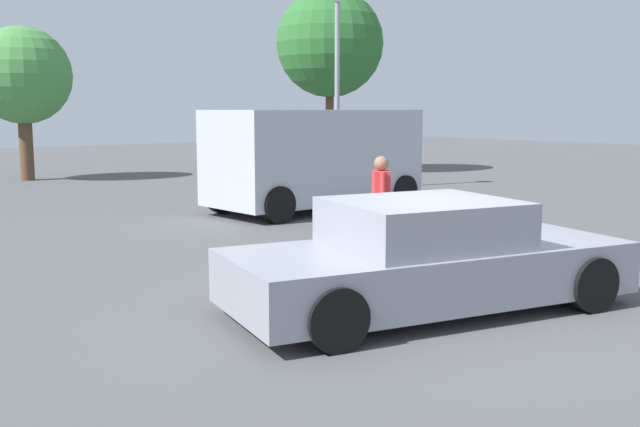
# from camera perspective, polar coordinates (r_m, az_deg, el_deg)

# --- Properties ---
(ground_plane) EXTENTS (80.00, 80.00, 0.00)m
(ground_plane) POSITION_cam_1_polar(r_m,az_deg,el_deg) (8.69, 7.65, -7.31)
(ground_plane) COLOR #515154
(sedan_foreground) EXTENTS (4.96, 2.84, 1.28)m
(sedan_foreground) POSITION_cam_1_polar(r_m,az_deg,el_deg) (8.52, 8.29, -3.54)
(sedan_foreground) COLOR gray
(sedan_foreground) RESTS_ON ground_plane
(van_white) EXTENTS (5.04, 2.46, 2.28)m
(van_white) POSITION_cam_1_polar(r_m,az_deg,el_deg) (16.78, -0.36, 4.43)
(van_white) COLOR #B2B7C1
(van_white) RESTS_ON ground_plane
(pedestrian) EXTENTS (0.43, 0.47, 1.60)m
(pedestrian) POSITION_cam_1_polar(r_m,az_deg,el_deg) (11.12, 4.73, 1.09)
(pedestrian) COLOR gray
(pedestrian) RESTS_ON ground_plane
(light_post_near) EXTENTS (0.44, 0.44, 5.65)m
(light_post_near) POSITION_cam_1_polar(r_m,az_deg,el_deg) (20.98, 1.34, 12.47)
(light_post_near) COLOR gray
(light_post_near) RESTS_ON ground_plane
(tree_back_center) EXTENTS (3.82, 3.82, 6.54)m
(tree_back_center) POSITION_cam_1_polar(r_m,az_deg,el_deg) (26.94, 0.76, 13.00)
(tree_back_center) COLOR brown
(tree_back_center) RESTS_ON ground_plane
(tree_far_right) EXTENTS (3.10, 3.10, 4.92)m
(tree_far_right) POSITION_cam_1_polar(r_m,az_deg,el_deg) (25.74, -22.03, 9.82)
(tree_far_right) COLOR brown
(tree_far_right) RESTS_ON ground_plane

